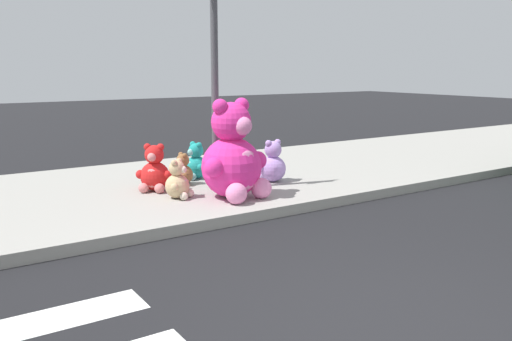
% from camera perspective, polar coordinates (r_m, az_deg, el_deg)
% --- Properties ---
extents(ground_plane, '(60.00, 60.00, 0.00)m').
position_cam_1_polar(ground_plane, '(4.39, 13.28, -16.39)').
color(ground_plane, black).
extents(sidewalk, '(28.00, 4.40, 0.15)m').
position_cam_1_polar(sidewalk, '(8.57, -12.71, -2.26)').
color(sidewalk, '#9E9B93').
rests_on(sidewalk, ground_plane).
extents(sign_pole, '(0.56, 0.11, 3.20)m').
position_cam_1_polar(sign_pole, '(8.04, -4.41, 9.88)').
color(sign_pole, '#4C4C51').
rests_on(sign_pole, sidewalk).
extents(plush_pink_large, '(1.08, 0.99, 1.42)m').
position_cam_1_polar(plush_pink_large, '(7.61, -2.41, 1.29)').
color(plush_pink_large, '#F22D93').
rests_on(plush_pink_large, sidewalk).
extents(plush_lavender, '(0.53, 0.48, 0.69)m').
position_cam_1_polar(plush_lavender, '(8.74, 1.73, 0.63)').
color(plush_lavender, '#B28CD8').
rests_on(plush_lavender, sidewalk).
extents(plush_teal, '(0.43, 0.48, 0.62)m').
position_cam_1_polar(plush_teal, '(9.02, -6.47, 0.70)').
color(plush_teal, teal).
rests_on(plush_teal, sidewalk).
extents(plush_red, '(0.51, 0.52, 0.72)m').
position_cam_1_polar(plush_red, '(8.21, -10.77, -0.16)').
color(plush_red, red).
rests_on(plush_red, sidewalk).
extents(plush_tan, '(0.40, 0.41, 0.57)m').
position_cam_1_polar(plush_tan, '(7.70, -8.27, -1.28)').
color(plush_tan, tan).
rests_on(plush_tan, sidewalk).
extents(plush_brown, '(0.35, 0.40, 0.52)m').
position_cam_1_polar(plush_brown, '(8.59, -7.86, -0.14)').
color(plush_brown, olive).
rests_on(plush_brown, sidewalk).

